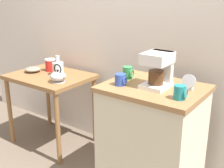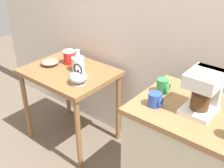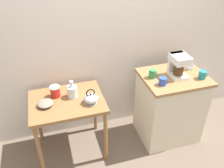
# 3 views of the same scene
# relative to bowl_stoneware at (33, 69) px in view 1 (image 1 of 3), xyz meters

# --- Properties ---
(ground_plane) EXTENTS (8.00, 8.00, 0.00)m
(ground_plane) POSITION_rel_bowl_stoneware_xyz_m (0.85, -0.02, -0.79)
(ground_plane) COLOR #6B5B4C
(back_wall) EXTENTS (4.40, 0.10, 2.80)m
(back_wall) POSITION_rel_bowl_stoneware_xyz_m (0.95, 0.45, 0.61)
(back_wall) COLOR silver
(back_wall) RESTS_ON ground_plane
(wooden_table) EXTENTS (0.80, 0.61, 0.76)m
(wooden_table) POSITION_rel_bowl_stoneware_xyz_m (0.22, 0.03, -0.13)
(wooden_table) COLOR olive
(wooden_table) RESTS_ON ground_plane
(kitchen_counter) EXTENTS (0.74, 0.59, 0.90)m
(kitchen_counter) POSITION_rel_bowl_stoneware_xyz_m (1.45, -0.06, -0.33)
(kitchen_counter) COLOR beige
(kitchen_counter) RESTS_ON ground_plane
(bowl_stoneware) EXTENTS (0.17, 0.17, 0.05)m
(bowl_stoneware) POSITION_rel_bowl_stoneware_xyz_m (0.00, 0.00, 0.00)
(bowl_stoneware) COLOR gray
(bowl_stoneware) RESTS_ON wooden_table
(teakettle) EXTENTS (0.19, 0.15, 0.17)m
(teakettle) POSITION_rel_bowl_stoneware_xyz_m (0.47, -0.09, 0.03)
(teakettle) COLOR #B2B5BA
(teakettle) RESTS_ON wooden_table
(glass_carafe_vase) EXTENTS (0.11, 0.11, 0.20)m
(glass_carafe_vase) POSITION_rel_bowl_stoneware_xyz_m (0.30, 0.08, 0.04)
(glass_carafe_vase) COLOR silver
(glass_carafe_vase) RESTS_ON wooden_table
(canister_enamel) EXTENTS (0.11, 0.11, 0.13)m
(canister_enamel) POSITION_rel_bowl_stoneware_xyz_m (0.12, 0.14, 0.04)
(canister_enamel) COLOR red
(canister_enamel) RESTS_ON wooden_table
(coffee_maker) EXTENTS (0.18, 0.22, 0.26)m
(coffee_maker) POSITION_rel_bowl_stoneware_xyz_m (1.47, -0.05, 0.26)
(coffee_maker) COLOR white
(coffee_maker) RESTS_ON kitchen_counter
(mug_tall_green) EXTENTS (0.09, 0.08, 0.10)m
(mug_tall_green) POSITION_rel_bowl_stoneware_xyz_m (1.19, -0.01, 0.17)
(mug_tall_green) COLOR #338C4C
(mug_tall_green) RESTS_ON kitchen_counter
(mug_blue) EXTENTS (0.09, 0.08, 0.09)m
(mug_blue) POSITION_rel_bowl_stoneware_xyz_m (1.23, -0.19, 0.16)
(mug_blue) COLOR #2D4CAD
(mug_blue) RESTS_ON kitchen_counter
(mug_dark_teal) EXTENTS (0.09, 0.08, 0.09)m
(mug_dark_teal) POSITION_rel_bowl_stoneware_xyz_m (1.71, -0.20, 0.16)
(mug_dark_teal) COLOR teal
(mug_dark_teal) RESTS_ON kitchen_counter
(table_clock) EXTENTS (0.10, 0.05, 0.11)m
(table_clock) POSITION_rel_bowl_stoneware_xyz_m (1.68, 0.02, 0.17)
(table_clock) COLOR #B2B5BA
(table_clock) RESTS_ON kitchen_counter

